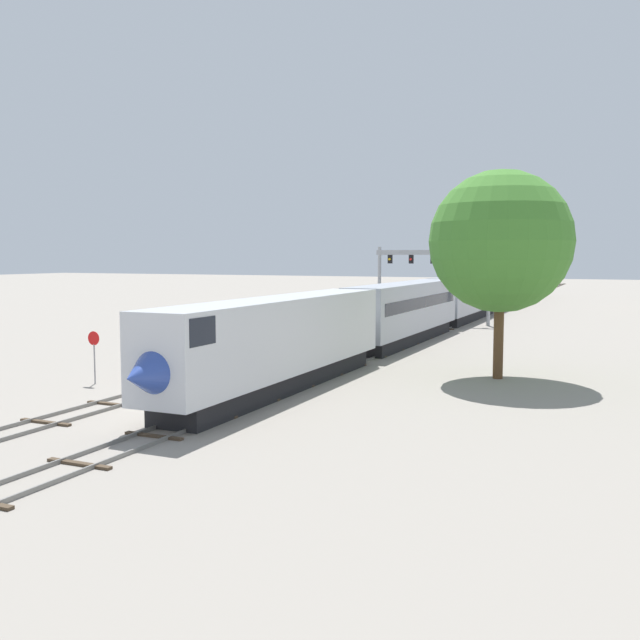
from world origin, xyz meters
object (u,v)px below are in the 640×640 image
object	(u,v)px
passenger_train	(467,296)
signal_gantry	(433,267)
stop_sign	(94,350)
trackside_tree_left	(501,242)

from	to	relation	value
passenger_train	signal_gantry	bearing A→B (deg)	-109.71
passenger_train	stop_sign	bearing A→B (deg)	-101.87
trackside_tree_left	signal_gantry	bearing A→B (deg)	111.43
stop_sign	trackside_tree_left	xyz separation A→B (m)	(19.77, 10.65, 5.87)
signal_gantry	trackside_tree_left	xyz separation A→B (m)	(12.02, -30.63, 1.91)
passenger_train	trackside_tree_left	size ratio (longest dim) A/B	9.50
signal_gantry	trackside_tree_left	world-z (taller)	trackside_tree_left
signal_gantry	stop_sign	world-z (taller)	signal_gantry
passenger_train	trackside_tree_left	bearing A→B (deg)	-75.17
passenger_train	trackside_tree_left	world-z (taller)	trackside_tree_left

